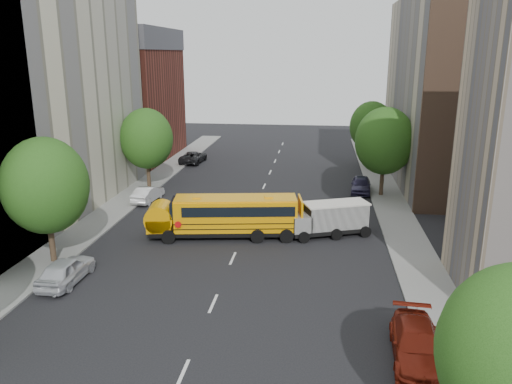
% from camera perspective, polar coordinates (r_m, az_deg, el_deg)
% --- Properties ---
extents(ground, '(120.00, 120.00, 0.00)m').
position_cam_1_polar(ground, '(33.91, -2.09, -6.27)').
color(ground, black).
rests_on(ground, ground).
extents(sidewalk_left, '(3.00, 80.00, 0.12)m').
position_cam_1_polar(sidewalk_left, '(41.66, -16.76, -2.64)').
color(sidewalk_left, slate).
rests_on(sidewalk_left, ground).
extents(sidewalk_right, '(3.00, 80.00, 0.12)m').
position_cam_1_polar(sidewalk_right, '(38.68, 16.27, -4.01)').
color(sidewalk_right, slate).
rests_on(sidewalk_right, ground).
extents(lane_markings, '(0.15, 64.00, 0.01)m').
position_cam_1_polar(lane_markings, '(43.25, 0.05, -1.37)').
color(lane_markings, silver).
rests_on(lane_markings, ground).
extents(building_left_cream, '(10.00, 26.00, 20.00)m').
position_cam_1_polar(building_left_cream, '(43.78, -25.21, 10.71)').
color(building_left_cream, beige).
rests_on(building_left_cream, ground).
extents(building_left_redbrick, '(10.00, 15.00, 13.00)m').
position_cam_1_polar(building_left_redbrick, '(63.73, -14.32, 9.60)').
color(building_left_redbrick, maroon).
rests_on(building_left_redbrick, ground).
extents(building_right_far, '(10.00, 22.00, 18.00)m').
position_cam_1_polar(building_right_far, '(52.75, 21.68, 10.58)').
color(building_right_far, tan).
rests_on(building_right_far, ground).
extents(building_right_sidewall, '(10.10, 0.30, 18.00)m').
position_cam_1_polar(building_right_sidewall, '(42.19, 25.25, 9.21)').
color(building_right_sidewall, brown).
rests_on(building_right_sidewall, ground).
extents(street_tree_1, '(5.12, 5.12, 7.90)m').
position_cam_1_polar(street_tree_1, '(32.44, -22.94, 0.66)').
color(street_tree_1, '#38281C').
rests_on(street_tree_1, ground).
extents(street_tree_2, '(4.99, 4.99, 7.71)m').
position_cam_1_polar(street_tree_2, '(48.49, -12.41, 5.98)').
color(street_tree_2, '#38281C').
rests_on(street_tree_2, ground).
extents(street_tree_4, '(5.25, 5.25, 8.10)m').
position_cam_1_polar(street_tree_4, '(46.04, 14.48, 5.66)').
color(street_tree_4, '#38281C').
rests_on(street_tree_4, ground).
extents(street_tree_5, '(4.86, 4.86, 7.51)m').
position_cam_1_polar(street_tree_5, '(57.88, 13.06, 7.33)').
color(street_tree_5, '#38281C').
rests_on(street_tree_5, ground).
extents(school_bus, '(10.83, 3.98, 2.99)m').
position_cam_1_polar(school_bus, '(35.17, -3.62, -2.58)').
color(school_bus, black).
rests_on(school_bus, ground).
extents(safari_truck, '(5.96, 3.86, 2.42)m').
position_cam_1_polar(safari_truck, '(35.91, 8.44, -2.99)').
color(safari_truck, black).
rests_on(safari_truck, ground).
extents(parked_car_0, '(1.85, 4.47, 1.51)m').
position_cam_1_polar(parked_car_0, '(30.57, -20.90, -8.33)').
color(parked_car_0, silver).
rests_on(parked_car_0, ground).
extents(parked_car_1, '(1.84, 4.26, 1.36)m').
position_cam_1_polar(parked_car_1, '(44.88, -12.27, -0.20)').
color(parked_car_1, silver).
rests_on(parked_car_1, ground).
extents(parked_car_2, '(2.63, 5.14, 1.39)m').
position_cam_1_polar(parked_car_2, '(60.00, -7.18, 4.00)').
color(parked_car_2, black).
rests_on(parked_car_2, ground).
extents(parked_car_3, '(2.36, 5.16, 1.46)m').
position_cam_1_polar(parked_car_3, '(23.08, 17.89, -16.24)').
color(parked_car_3, maroon).
rests_on(parked_car_3, ground).
extents(parked_car_4, '(2.12, 4.54, 1.50)m').
position_cam_1_polar(parked_car_4, '(47.68, 11.89, 0.83)').
color(parked_car_4, '#332E51').
rests_on(parked_car_4, ground).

